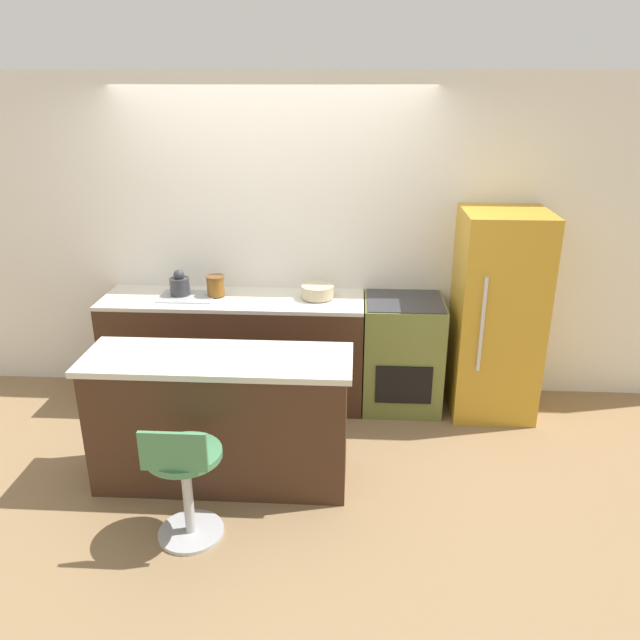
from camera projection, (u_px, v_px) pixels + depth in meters
name	position (u px, v px, depth m)	size (l,w,h in m)	color
ground_plane	(270.00, 417.00, 5.00)	(14.00, 14.00, 0.00)	#8E704C
wall_back	(275.00, 240.00, 5.12)	(8.00, 0.06, 2.60)	white
back_counter	(235.00, 349.00, 5.14)	(2.10, 0.58, 0.91)	#422819
kitchen_island	(221.00, 419.00, 4.09)	(1.71, 0.56, 0.90)	#422819
oven_range	(402.00, 353.00, 5.06)	(0.63, 0.59, 0.91)	olive
refrigerator	(497.00, 315.00, 4.87)	(0.64, 0.66, 1.63)	gold
stool_chair	(185.00, 479.00, 3.56)	(0.43, 0.43, 0.81)	#B7B7BC
kettle	(180.00, 285.00, 5.00)	(0.16, 0.16, 0.21)	#333338
mixing_bowl	(317.00, 291.00, 4.95)	(0.26, 0.26, 0.10)	#C1B28E
canister_jar	(216.00, 286.00, 4.99)	(0.15, 0.15, 0.16)	brown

